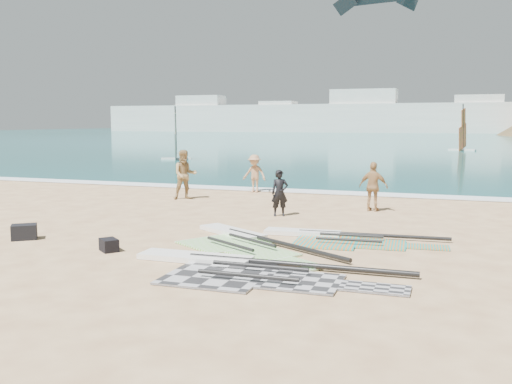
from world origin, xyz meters
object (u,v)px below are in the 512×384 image
(gear_bag_near, at_px, (24,232))
(beachgoer_mid, at_px, (254,174))
(person_wetsuit, at_px, (280,193))
(rig_grey, at_px, (239,268))
(gear_bag_far, at_px, (109,245))
(beachgoer_back, at_px, (373,187))
(rig_green, at_px, (243,241))
(beachgoer_left, at_px, (185,175))
(rig_orange, at_px, (336,238))

(gear_bag_near, height_order, beachgoer_mid, beachgoer_mid)
(gear_bag_near, xyz_separation_m, person_wetsuit, (5.23, 5.85, 0.56))
(rig_grey, relative_size, person_wetsuit, 4.02)
(person_wetsuit, distance_m, beachgoer_mid, 6.38)
(gear_bag_far, height_order, beachgoer_back, beachgoer_back)
(gear_bag_far, height_order, person_wetsuit, person_wetsuit)
(beachgoer_mid, distance_m, beachgoer_back, 6.73)
(rig_green, xyz_separation_m, beachgoer_left, (-5.15, 7.01, 0.94))
(person_wetsuit, distance_m, beachgoer_left, 5.47)
(gear_bag_far, xyz_separation_m, beachgoer_back, (5.08, 8.34, 0.71))
(gear_bag_far, distance_m, beachgoer_back, 9.79)
(gear_bag_near, distance_m, beachgoer_back, 11.26)
(person_wetsuit, xyz_separation_m, beachgoer_back, (2.75, 2.05, 0.10))
(beachgoer_back, bearing_deg, rig_grey, 88.70)
(rig_grey, distance_m, person_wetsuit, 7.08)
(gear_bag_far, relative_size, beachgoer_left, 0.25)
(rig_green, distance_m, rig_orange, 2.46)
(rig_orange, height_order, person_wetsuit, person_wetsuit)
(beachgoer_left, distance_m, beachgoer_mid, 3.56)
(rig_grey, xyz_separation_m, beachgoer_mid, (-4.18, 12.60, 0.78))
(gear_bag_far, bearing_deg, gear_bag_near, 171.51)
(beachgoer_left, bearing_deg, beachgoer_back, -38.78)
(gear_bag_near, distance_m, beachgoer_mid, 11.78)
(rig_orange, bearing_deg, gear_bag_far, -151.26)
(rig_green, relative_size, beachgoer_back, 2.84)
(rig_orange, height_order, beachgoer_mid, beachgoer_mid)
(beachgoer_left, bearing_deg, person_wetsuit, -63.25)
(rig_orange, relative_size, gear_bag_near, 7.86)
(gear_bag_near, distance_m, gear_bag_far, 2.93)
(person_wetsuit, relative_size, beachgoer_mid, 0.92)
(beachgoer_back, bearing_deg, beachgoer_left, 3.59)
(beachgoer_mid, bearing_deg, rig_orange, -52.96)
(rig_grey, bearing_deg, beachgoer_mid, 107.48)
(gear_bag_far, bearing_deg, rig_orange, 32.71)
(gear_bag_far, height_order, beachgoer_left, beachgoer_left)
(rig_green, relative_size, beachgoer_mid, 2.93)
(person_wetsuit, relative_size, beachgoer_left, 0.77)
(rig_grey, relative_size, beachgoer_left, 3.11)
(gear_bag_near, bearing_deg, rig_orange, 19.09)
(rig_green, relative_size, beachgoer_left, 2.46)
(rig_green, distance_m, person_wetsuit, 4.43)
(rig_grey, height_order, gear_bag_far, gear_bag_far)
(gear_bag_far, bearing_deg, person_wetsuit, 69.66)
(rig_orange, bearing_deg, gear_bag_near, -164.88)
(beachgoer_left, bearing_deg, rig_grey, -92.00)
(person_wetsuit, height_order, beachgoer_mid, beachgoer_mid)
(rig_grey, distance_m, rig_orange, 3.96)
(gear_bag_far, xyz_separation_m, person_wetsuit, (2.33, 6.29, 0.61))
(rig_grey, height_order, beachgoer_back, beachgoer_back)
(person_wetsuit, relative_size, beachgoer_back, 0.89)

